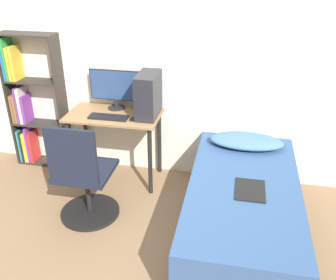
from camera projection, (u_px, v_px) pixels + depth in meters
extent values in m
plane|color=#846647|center=(108.00, 257.00, 3.11)|extent=(14.00, 14.00, 0.00)
cube|color=silver|center=(148.00, 62.00, 3.83)|extent=(8.00, 0.05, 2.50)
cube|color=#997047|center=(114.00, 115.00, 3.86)|extent=(0.96, 0.53, 0.02)
cylinder|color=black|center=(70.00, 154.00, 3.92)|extent=(0.04, 0.04, 0.74)
cylinder|color=black|center=(150.00, 162.00, 3.77)|extent=(0.04, 0.04, 0.74)
cylinder|color=black|center=(86.00, 136.00, 4.29)|extent=(0.04, 0.04, 0.74)
cylinder|color=black|center=(159.00, 142.00, 4.14)|extent=(0.04, 0.04, 0.74)
cube|color=#2D2823|center=(12.00, 101.00, 4.21)|extent=(0.02, 0.22, 1.52)
cube|color=#2D2823|center=(62.00, 105.00, 4.10)|extent=(0.02, 0.22, 1.52)
cube|color=#2D2823|center=(47.00, 161.00, 4.50)|extent=(0.59, 0.22, 0.02)
cube|color=#2D2823|center=(40.00, 123.00, 4.27)|extent=(0.59, 0.22, 0.02)
cube|color=#2D2823|center=(33.00, 81.00, 4.04)|extent=(0.59, 0.22, 0.02)
cube|color=#2D2823|center=(25.00, 34.00, 3.82)|extent=(0.59, 0.22, 0.02)
cube|color=teal|center=(23.00, 144.00, 4.45)|extent=(0.02, 0.19, 0.39)
cube|color=black|center=(25.00, 145.00, 4.45)|extent=(0.02, 0.19, 0.38)
cube|color=gold|center=(28.00, 145.00, 4.45)|extent=(0.04, 0.19, 0.37)
cube|color=#7A338E|center=(31.00, 143.00, 4.42)|extent=(0.03, 0.19, 0.44)
cube|color=red|center=(34.00, 146.00, 4.43)|extent=(0.03, 0.19, 0.37)
cube|color=brown|center=(16.00, 108.00, 4.24)|extent=(0.03, 0.19, 0.32)
cube|color=brown|center=(19.00, 108.00, 4.23)|extent=(0.03, 0.19, 0.33)
cube|color=#7A338E|center=(21.00, 104.00, 4.21)|extent=(0.02, 0.19, 0.41)
cube|color=beige|center=(23.00, 105.00, 4.20)|extent=(0.03, 0.19, 0.41)
cube|color=#7A338E|center=(27.00, 109.00, 4.22)|extent=(0.03, 0.19, 0.32)
cube|color=#2870B7|center=(6.00, 58.00, 3.99)|extent=(0.02, 0.19, 0.45)
cube|color=green|center=(9.00, 58.00, 3.98)|extent=(0.02, 0.19, 0.45)
cube|color=gold|center=(12.00, 63.00, 4.00)|extent=(0.03, 0.19, 0.36)
cube|color=gold|center=(16.00, 63.00, 3.99)|extent=(0.04, 0.19, 0.37)
cylinder|color=black|center=(90.00, 212.00, 3.62)|extent=(0.56, 0.56, 0.03)
cylinder|color=black|center=(88.00, 192.00, 3.51)|extent=(0.05, 0.05, 0.43)
cube|color=black|center=(86.00, 171.00, 3.41)|extent=(0.49, 0.49, 0.04)
cube|color=black|center=(72.00, 157.00, 3.09)|extent=(0.44, 0.04, 0.51)
cube|color=#4C3D2D|center=(240.00, 223.00, 3.30)|extent=(0.95, 1.91, 0.24)
cube|color=#33517F|center=(243.00, 199.00, 3.18)|extent=(0.92, 1.87, 0.29)
ellipsoid|color=teal|center=(246.00, 141.00, 3.70)|extent=(0.72, 0.36, 0.11)
cube|color=black|center=(250.00, 190.00, 3.03)|extent=(0.24, 0.32, 0.01)
cylinder|color=black|center=(117.00, 108.00, 3.99)|extent=(0.18, 0.18, 0.01)
cylinder|color=black|center=(116.00, 103.00, 3.97)|extent=(0.04, 0.04, 0.09)
cube|color=black|center=(115.00, 85.00, 3.88)|extent=(0.55, 0.01, 0.33)
cube|color=navy|center=(115.00, 85.00, 3.88)|extent=(0.52, 0.01, 0.30)
cube|color=black|center=(108.00, 117.00, 3.76)|extent=(0.40, 0.13, 0.02)
cube|color=#232328|center=(148.00, 95.00, 3.73)|extent=(0.20, 0.40, 0.44)
ellipsoid|color=black|center=(132.00, 119.00, 3.71)|extent=(0.06, 0.09, 0.02)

